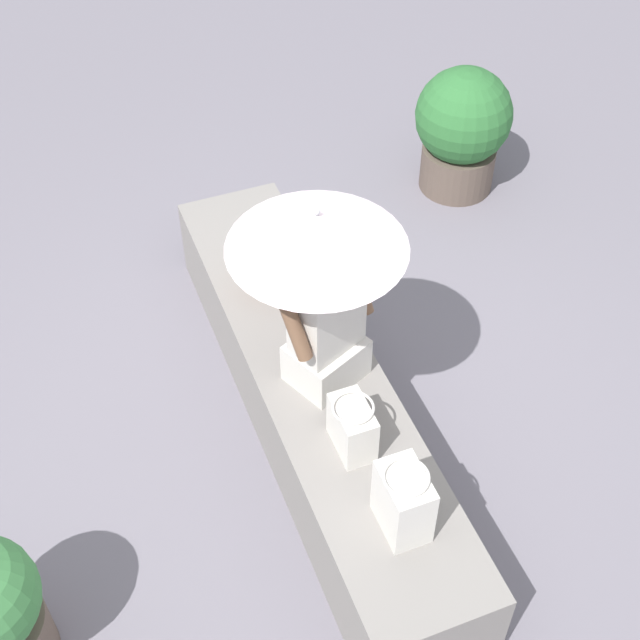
{
  "coord_description": "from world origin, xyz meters",
  "views": [
    {
      "loc": [
        -2.73,
        1.03,
        3.82
      ],
      "look_at": [
        -0.04,
        -0.02,
        0.84
      ],
      "focal_mm": 50.68,
      "sensor_mm": 36.0,
      "label": 1
    }
  ],
  "objects": [
    {
      "name": "person_seated",
      "position": [
        -0.08,
        -0.03,
        0.88
      ],
      "size": [
        0.39,
        0.51,
        0.9
      ],
      "color": "beige",
      "rests_on": "stone_bench"
    },
    {
      "name": "stone_bench",
      "position": [
        0.0,
        0.0,
        0.25
      ],
      "size": [
        2.91,
        0.6,
        0.49
      ],
      "primitive_type": "cube",
      "color": "gray",
      "rests_on": "ground"
    },
    {
      "name": "planter_far",
      "position": [
        1.6,
        -1.65,
        0.46
      ],
      "size": [
        0.63,
        0.63,
        0.87
      ],
      "color": "brown",
      "rests_on": "ground"
    },
    {
      "name": "ground_plane",
      "position": [
        0.0,
        0.0,
        0.0
      ],
      "size": [
        14.0,
        14.0,
        0.0
      ],
      "primitive_type": "plane",
      "color": "slate"
    },
    {
      "name": "tote_bag_canvas",
      "position": [
        -0.96,
        -0.02,
        0.66
      ],
      "size": [
        0.26,
        0.19,
        0.35
      ],
      "color": "silver",
      "rests_on": "stone_bench"
    },
    {
      "name": "shoulder_bag_spare",
      "position": [
        -0.51,
        0.01,
        0.63
      ],
      "size": [
        0.25,
        0.19,
        0.28
      ],
      "color": "silver",
      "rests_on": "stone_bench"
    },
    {
      "name": "handbag_black",
      "position": [
        0.61,
        -0.01,
        0.64
      ],
      "size": [
        0.25,
        0.19,
        0.31
      ],
      "color": "brown",
      "rests_on": "stone_bench"
    },
    {
      "name": "parasol",
      "position": [
        -0.05,
        -0.0,
        1.38
      ],
      "size": [
        0.79,
        0.79,
        1.01
      ],
      "color": "#B7B7BC",
      "rests_on": "stone_bench"
    }
  ]
}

